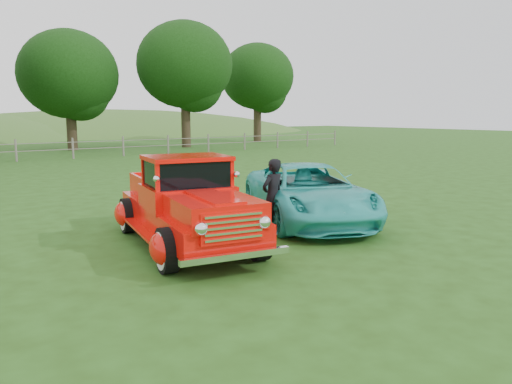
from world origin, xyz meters
TOP-DOWN VIEW (x-y plane):
  - ground at (0.00, 0.00)m, footprint 140.00×140.00m
  - fence_line at (0.00, 22.00)m, footprint 48.00×0.12m
  - tree_near_east at (5.00, 29.00)m, footprint 6.80×6.80m
  - tree_mid_east at (13.00, 27.00)m, footprint 7.20×7.20m
  - tree_far_east at (22.00, 30.00)m, footprint 6.60×6.60m
  - red_pickup at (-0.84, 1.23)m, footprint 2.87×5.22m
  - teal_sedan at (2.59, 1.49)m, footprint 4.13×5.46m
  - man at (1.16, 1.05)m, footprint 0.65×0.49m

SIDE VIEW (x-z plane):
  - ground at x=0.00m, z-range 0.00..0.00m
  - fence_line at x=0.00m, z-range 0.00..1.20m
  - teal_sedan at x=2.59m, z-range 0.00..1.38m
  - red_pickup at x=-0.84m, z-range -0.09..1.69m
  - man at x=1.16m, z-range 0.00..1.62m
  - tree_near_east at x=5.00m, z-range 1.08..9.41m
  - tree_far_east at x=22.00m, z-range 1.43..10.29m
  - tree_mid_east at x=13.00m, z-range 1.45..10.89m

